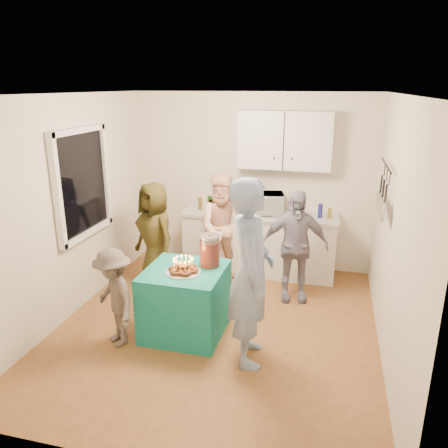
% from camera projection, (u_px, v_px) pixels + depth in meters
% --- Properties ---
extents(floor, '(4.00, 4.00, 0.00)m').
position_uv_depth(floor, '(217.00, 327.00, 5.07)').
color(floor, brown).
rests_on(floor, ground).
extents(ceiling, '(4.00, 4.00, 0.00)m').
position_uv_depth(ceiling, '(215.00, 94.00, 4.28)').
color(ceiling, white).
rests_on(ceiling, floor).
extents(back_wall, '(3.60, 3.60, 0.00)m').
position_uv_depth(back_wall, '(251.00, 182.00, 6.53)').
color(back_wall, silver).
rests_on(back_wall, floor).
extents(left_wall, '(4.00, 4.00, 0.00)m').
position_uv_depth(left_wall, '(67.00, 209.00, 5.09)').
color(left_wall, silver).
rests_on(left_wall, floor).
extents(right_wall, '(4.00, 4.00, 0.00)m').
position_uv_depth(right_wall, '(394.00, 234.00, 4.26)').
color(right_wall, silver).
rests_on(right_wall, floor).
extents(window_night, '(0.04, 1.00, 1.20)m').
position_uv_depth(window_night, '(82.00, 183.00, 5.29)').
color(window_night, black).
rests_on(window_night, left_wall).
extents(counter, '(2.20, 0.58, 0.86)m').
position_uv_depth(counter, '(259.00, 244.00, 6.47)').
color(counter, white).
rests_on(counter, floor).
extents(countertop, '(2.24, 0.62, 0.05)m').
position_uv_depth(countertop, '(260.00, 215.00, 6.33)').
color(countertop, beige).
rests_on(countertop, counter).
extents(upper_cabinet, '(1.30, 0.30, 0.80)m').
position_uv_depth(upper_cabinet, '(285.00, 140.00, 6.07)').
color(upper_cabinet, white).
rests_on(upper_cabinet, back_wall).
extents(pot_rack, '(0.12, 1.00, 0.60)m').
position_uv_depth(pot_rack, '(382.00, 188.00, 4.84)').
color(pot_rack, black).
rests_on(pot_rack, right_wall).
extents(microwave, '(0.61, 0.48, 0.30)m').
position_uv_depth(microwave, '(264.00, 203.00, 6.26)').
color(microwave, white).
rests_on(microwave, countertop).
extents(party_table, '(0.86, 0.86, 0.76)m').
position_uv_depth(party_table, '(185.00, 301.00, 4.88)').
color(party_table, '#127A6B').
rests_on(party_table, floor).
extents(donut_cake, '(0.38, 0.38, 0.18)m').
position_uv_depth(donut_cake, '(183.00, 265.00, 4.66)').
color(donut_cake, '#381C0C').
rests_on(donut_cake, party_table).
extents(punch_jar, '(0.22, 0.22, 0.34)m').
position_uv_depth(punch_jar, '(210.00, 251.00, 4.82)').
color(punch_jar, red).
rests_on(punch_jar, party_table).
extents(man_birthday, '(0.58, 0.77, 1.89)m').
position_uv_depth(man_birthday, '(251.00, 273.00, 4.23)').
color(man_birthday, '#859BC1').
rests_on(man_birthday, floor).
extents(woman_back_left, '(0.86, 0.80, 1.48)m').
position_uv_depth(woman_back_left, '(155.00, 236.00, 5.88)').
color(woman_back_left, brown).
rests_on(woman_back_left, floor).
extents(woman_back_center, '(0.90, 0.80, 1.55)m').
position_uv_depth(woman_back_center, '(224.00, 228.00, 6.09)').
color(woman_back_center, '#FFA385').
rests_on(woman_back_center, floor).
extents(woman_back_right, '(0.91, 0.52, 1.47)m').
position_uv_depth(woman_back_right, '(294.00, 246.00, 5.54)').
color(woman_back_right, '#171035').
rests_on(woman_back_right, floor).
extents(child_near_left, '(0.80, 0.76, 1.09)m').
position_uv_depth(child_near_left, '(114.00, 298.00, 4.60)').
color(child_near_left, '#4C433D').
rests_on(child_near_left, floor).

